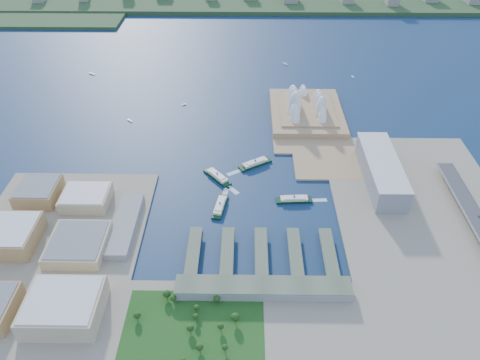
{
  "coord_description": "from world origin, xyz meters",
  "views": [
    {
      "loc": [
        -6.2,
        -484.22,
        427.66
      ],
      "look_at": [
        -14.24,
        57.15,
        18.0
      ],
      "focal_mm": 35.0,
      "sensor_mm": 36.0,
      "label": 1
    }
  ],
  "objects_px": {
    "toaster_building": "(381,171)",
    "ferry_d": "(294,198)",
    "car_c": "(479,216)",
    "ferry_b": "(255,162)",
    "ferry_a": "(217,175)",
    "opera_house": "(308,100)",
    "ferry_c": "(220,205)"
  },
  "relations": [
    {
      "from": "toaster_building",
      "to": "ferry_a",
      "type": "distance_m",
      "value": 244.9
    },
    {
      "from": "car_c",
      "to": "ferry_b",
      "type": "bearing_deg",
      "value": 155.3
    },
    {
      "from": "opera_house",
      "to": "ferry_c",
      "type": "height_order",
      "value": "opera_house"
    },
    {
      "from": "toaster_building",
      "to": "car_c",
      "type": "relative_size",
      "value": 36.14
    },
    {
      "from": "ferry_d",
      "to": "toaster_building",
      "type": "bearing_deg",
      "value": -73.81
    },
    {
      "from": "ferry_b",
      "to": "ferry_d",
      "type": "distance_m",
      "value": 103.94
    },
    {
      "from": "car_c",
      "to": "opera_house",
      "type": "bearing_deg",
      "value": 124.01
    },
    {
      "from": "opera_house",
      "to": "car_c",
      "type": "height_order",
      "value": "opera_house"
    },
    {
      "from": "ferry_c",
      "to": "car_c",
      "type": "relative_size",
      "value": 12.24
    },
    {
      "from": "ferry_a",
      "to": "ferry_b",
      "type": "distance_m",
      "value": 68.01
    },
    {
      "from": "toaster_building",
      "to": "ferry_b",
      "type": "xyz_separation_m",
      "value": [
        -186.21,
        40.81,
        -15.29
      ]
    },
    {
      "from": "ferry_c",
      "to": "car_c",
      "type": "height_order",
      "value": "car_c"
    },
    {
      "from": "ferry_d",
      "to": "car_c",
      "type": "bearing_deg",
      "value": -104.83
    },
    {
      "from": "ferry_b",
      "to": "ferry_d",
      "type": "bearing_deg",
      "value": -0.65
    },
    {
      "from": "ferry_a",
      "to": "ferry_d",
      "type": "bearing_deg",
      "value": -65.24
    },
    {
      "from": "ferry_d",
      "to": "car_c",
      "type": "height_order",
      "value": "car_c"
    },
    {
      "from": "ferry_a",
      "to": "ferry_b",
      "type": "relative_size",
      "value": 0.98
    },
    {
      "from": "opera_house",
      "to": "toaster_building",
      "type": "bearing_deg",
      "value": -65.77
    },
    {
      "from": "ferry_c",
      "to": "ferry_d",
      "type": "bearing_deg",
      "value": -161.35
    },
    {
      "from": "ferry_d",
      "to": "ferry_a",
      "type": "bearing_deg",
      "value": 61.05
    },
    {
      "from": "opera_house",
      "to": "ferry_b",
      "type": "xyz_separation_m",
      "value": [
        -96.21,
        -159.19,
        -26.79
      ]
    },
    {
      "from": "ferry_b",
      "to": "ferry_d",
      "type": "height_order",
      "value": "ferry_b"
    },
    {
      "from": "ferry_a",
      "to": "opera_house",
      "type": "bearing_deg",
      "value": 11.56
    },
    {
      "from": "ferry_b",
      "to": "toaster_building",
      "type": "bearing_deg",
      "value": 45.29
    },
    {
      "from": "toaster_building",
      "to": "car_c",
      "type": "height_order",
      "value": "toaster_building"
    },
    {
      "from": "ferry_b",
      "to": "ferry_c",
      "type": "xyz_separation_m",
      "value": [
        -50.46,
        -104.99,
        -0.24
      ]
    },
    {
      "from": "toaster_building",
      "to": "ferry_d",
      "type": "height_order",
      "value": "toaster_building"
    },
    {
      "from": "toaster_building",
      "to": "ferry_d",
      "type": "xyz_separation_m",
      "value": [
        -131.61,
        -47.63,
        -15.62
      ]
    },
    {
      "from": "car_c",
      "to": "ferry_a",
      "type": "bearing_deg",
      "value": 164.12
    },
    {
      "from": "ferry_a",
      "to": "ferry_c",
      "type": "height_order",
      "value": "ferry_a"
    },
    {
      "from": "toaster_building",
      "to": "ferry_c",
      "type": "distance_m",
      "value": 245.71
    },
    {
      "from": "ferry_b",
      "to": "car_c",
      "type": "bearing_deg",
      "value": 32.96
    }
  ]
}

